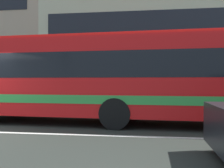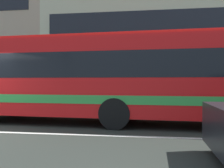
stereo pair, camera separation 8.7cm
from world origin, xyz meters
The scene contains 3 objects.
hedge_row_far centered at (2.14, 5.58, 0.37)m, with size 17.09×1.10×0.74m, color #1B4919.
apartment_block_right centered at (7.29, 15.56, 4.63)m, with size 18.57×10.31×9.26m.
transit_bus centered at (4.16, 2.15, 1.71)m, with size 10.70×3.14×3.11m.
Camera 1 is at (5.77, -7.11, 1.52)m, focal length 41.35 mm.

